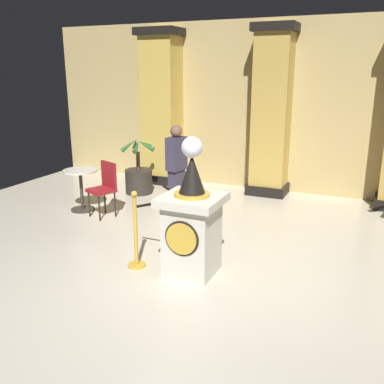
{
  "coord_description": "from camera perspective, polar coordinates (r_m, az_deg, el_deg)",
  "views": [
    {
      "loc": [
        2.07,
        -4.37,
        2.49
      ],
      "look_at": [
        0.04,
        0.18,
        1.07
      ],
      "focal_mm": 40.01,
      "sensor_mm": 36.0,
      "label": 1
    }
  ],
  "objects": [
    {
      "name": "ground_plane",
      "position": [
        5.44,
        -1.17,
        -11.3
      ],
      "size": [
        10.66,
        10.66,
        0.0
      ],
      "primitive_type": "plane",
      "color": "beige"
    },
    {
      "name": "back_wall",
      "position": [
        9.17,
        11.16,
        10.99
      ],
      "size": [
        10.66,
        0.16,
        3.48
      ],
      "primitive_type": "cube",
      "color": "tan",
      "rests_on": "ground_plane"
    },
    {
      "name": "pedestal_clock",
      "position": [
        5.3,
        -0.02,
        -4.19
      ],
      "size": [
        0.73,
        0.73,
        1.74
      ],
      "color": "beige",
      "rests_on": "ground_plane"
    },
    {
      "name": "stanchion_near",
      "position": [
        6.36,
        -0.28,
        -3.7
      ],
      "size": [
        0.24,
        0.24,
        1.01
      ],
      "color": "gold",
      "rests_on": "ground_plane"
    },
    {
      "name": "stanchion_far",
      "position": [
        5.62,
        -7.48,
        -6.46
      ],
      "size": [
        0.24,
        0.24,
        1.03
      ],
      "color": "gold",
      "rests_on": "ground_plane"
    },
    {
      "name": "velvet_rope",
      "position": [
        5.84,
        -3.72,
        -1.04
      ],
      "size": [
        0.69,
        0.71,
        0.22
      ],
      "color": "black"
    },
    {
      "name": "column_left",
      "position": [
        9.74,
        -3.86,
        11.04
      ],
      "size": [
        0.92,
        0.92,
        3.35
      ],
      "color": "black",
      "rests_on": "ground_plane"
    },
    {
      "name": "column_centre_rear",
      "position": [
        8.86,
        10.64,
        10.32
      ],
      "size": [
        0.83,
        0.83,
        3.35
      ],
      "color": "black",
      "rests_on": "ground_plane"
    },
    {
      "name": "potted_palm_left",
      "position": [
        8.98,
        -7.11,
        1.95
      ],
      "size": [
        0.68,
        0.7,
        1.18
      ],
      "color": "#2D2823",
      "rests_on": "ground_plane"
    },
    {
      "name": "bystander_guest",
      "position": [
        7.61,
        -2.08,
        3.34
      ],
      "size": [
        0.3,
        0.4,
        1.57
      ],
      "color": "#383347",
      "rests_on": "ground_plane"
    },
    {
      "name": "cafe_table",
      "position": [
        8.01,
        -14.57,
        0.97
      ],
      "size": [
        0.61,
        0.61,
        0.76
      ],
      "color": "#332D28",
      "rests_on": "ground_plane"
    },
    {
      "name": "cafe_chair_red",
      "position": [
        7.59,
        -11.56,
        1.0
      ],
      "size": [
        0.52,
        0.52,
        0.96
      ],
      "color": "black",
      "rests_on": "ground_plane"
    }
  ]
}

